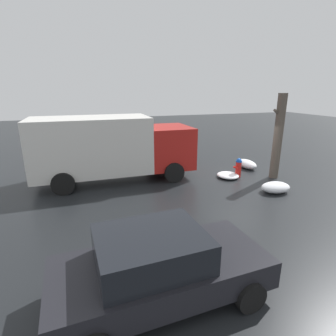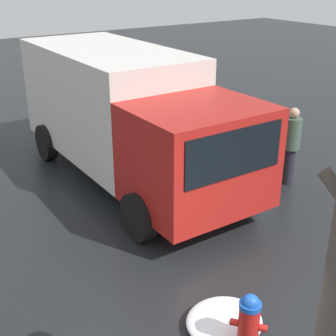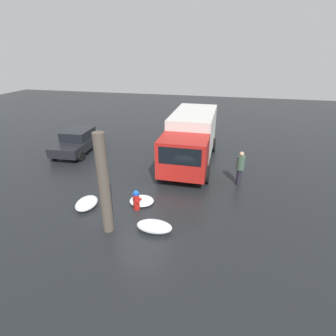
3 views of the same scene
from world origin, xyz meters
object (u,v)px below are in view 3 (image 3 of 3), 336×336
object	(u,v)px
fire_hydrant	(136,200)
tree_trunk	(104,185)
parked_car	(78,141)
delivery_truck	(191,137)
pedestrian	(240,167)

from	to	relation	value
fire_hydrant	tree_trunk	size ratio (longest dim) A/B	0.24
fire_hydrant	parked_car	world-z (taller)	parked_car
tree_trunk	parked_car	xyz separation A→B (m)	(7.29, 5.47, -1.20)
delivery_truck	pedestrian	xyz separation A→B (m)	(-2.38, -2.81, -0.60)
fire_hydrant	pedestrian	distance (m)	5.42
tree_trunk	pedestrian	xyz separation A→B (m)	(4.85, -4.87, -0.96)
fire_hydrant	tree_trunk	distance (m)	2.23
fire_hydrant	pedestrian	bearing A→B (deg)	-1.68
fire_hydrant	tree_trunk	xyz separation A→B (m)	(-1.57, 0.58, 1.47)
pedestrian	parked_car	bearing A→B (deg)	-28.37
pedestrian	parked_car	world-z (taller)	pedestrian
delivery_truck	pedestrian	world-z (taller)	delivery_truck
pedestrian	parked_car	size ratio (longest dim) A/B	0.42
parked_car	fire_hydrant	bearing A→B (deg)	133.92
delivery_truck	pedestrian	size ratio (longest dim) A/B	3.93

